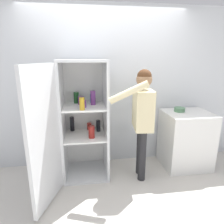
# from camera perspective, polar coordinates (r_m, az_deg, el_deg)

# --- Properties ---
(ground_plane) EXTENTS (12.00, 12.00, 0.00)m
(ground_plane) POSITION_cam_1_polar(r_m,az_deg,el_deg) (2.87, 0.72, -22.67)
(ground_plane) COLOR beige
(wall_back) EXTENTS (7.00, 0.06, 2.55)m
(wall_back) POSITION_cam_1_polar(r_m,az_deg,el_deg) (3.27, -1.90, 6.68)
(wall_back) COLOR silver
(wall_back) RESTS_ON ground_plane
(refrigerator) EXTENTS (0.93, 1.27, 1.74)m
(refrigerator) POSITION_cam_1_polar(r_m,az_deg,el_deg) (2.89, -9.88, -2.88)
(refrigerator) COLOR silver
(refrigerator) RESTS_ON ground_plane
(person) EXTENTS (0.66, 0.57, 1.62)m
(person) POSITION_cam_1_polar(r_m,az_deg,el_deg) (2.85, 8.62, -0.01)
(person) COLOR #262628
(person) RESTS_ON ground_plane
(counter) EXTENTS (0.73, 0.64, 0.92)m
(counter) POSITION_cam_1_polar(r_m,az_deg,el_deg) (3.53, 20.27, -7.37)
(counter) COLOR white
(counter) RESTS_ON ground_plane
(bowl) EXTENTS (0.17, 0.17, 0.07)m
(bowl) POSITION_cam_1_polar(r_m,az_deg,el_deg) (3.39, 18.74, 0.66)
(bowl) COLOR #517F5B
(bowl) RESTS_ON counter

